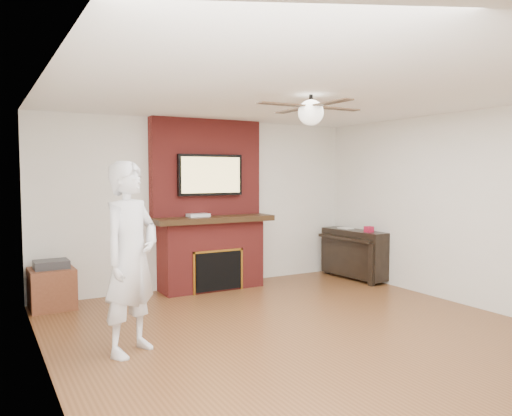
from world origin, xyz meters
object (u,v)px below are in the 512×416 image
piano (354,253)px  person (131,258)px  fireplace (209,221)px  side_table (52,286)px

piano → person: bearing=-163.8°
piano → fireplace: bearing=161.8°
person → fireplace: bearing=16.3°
fireplace → side_table: 2.31m
person → piano: 4.36m
person → piano: person is taller
side_table → piano: 4.53m
fireplace → piano: (2.31, -0.55, -0.57)m
fireplace → side_table: bearing=-178.3°
fireplace → side_table: (-2.20, -0.07, -0.71)m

